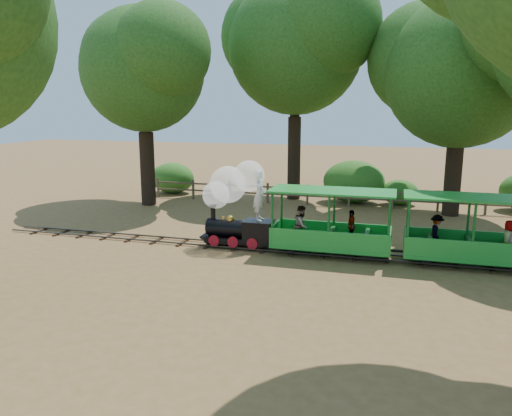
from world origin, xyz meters
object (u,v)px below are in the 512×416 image
(carriage_front, at_px, (328,231))
(fence, at_px, (328,194))
(locomotive, at_px, (235,198))
(carriage_rear, at_px, (469,240))

(carriage_front, distance_m, fence, 8.12)
(carriage_front, relative_size, fence, 0.22)
(locomotive, distance_m, carriage_rear, 7.46)
(carriage_front, height_order, fence, carriage_front)
(carriage_front, bearing_deg, fence, 97.90)
(carriage_rear, relative_size, fence, 0.22)
(carriage_rear, bearing_deg, locomotive, 179.40)
(carriage_rear, bearing_deg, carriage_front, -179.57)
(locomotive, xyz_separation_m, carriage_front, (3.19, -0.11, -0.90))
(carriage_front, bearing_deg, locomotive, 178.03)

